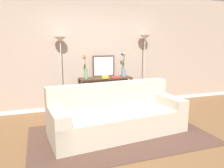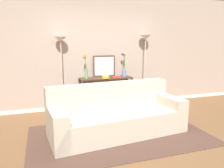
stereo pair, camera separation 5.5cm
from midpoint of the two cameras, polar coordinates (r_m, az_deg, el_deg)
The scene contains 13 objects.
ground_plane at distance 3.96m, azimuth 2.69°, elevation -13.62°, with size 16.00×16.00×0.02m, color brown.
back_wall at distance 5.53m, azimuth -4.94°, elevation 8.38°, with size 12.00×0.15×2.81m.
area_rug at distance 3.99m, azimuth 1.73°, elevation -13.18°, with size 3.09×1.81×0.01m.
couch at distance 4.02m, azimuth 0.83°, elevation -8.33°, with size 2.47×1.18×0.88m.
console_table at distance 5.39m, azimuth -1.98°, elevation -0.83°, with size 1.29×0.36×0.79m.
floor_lamp_left at distance 5.12m, azimuth -13.52°, elevation 7.68°, with size 0.28×0.28×1.75m.
floor_lamp_right at distance 5.72m, azimuth 8.24°, elevation 8.61°, with size 0.28×0.28×1.81m.
wall_mirror at distance 5.45m, azimuth -2.47°, elevation 4.67°, with size 0.56×0.02×0.52m.
vase_tall_flowers at distance 5.18m, azimuth -7.23°, elevation 3.86°, with size 0.10×0.09×0.57m.
vase_short_flowers at distance 5.51m, azimuth 2.75°, elevation 4.22°, with size 0.12×0.12×0.61m.
fruit_bowl at distance 5.23m, azimuth -2.05°, elevation 1.85°, with size 0.19×0.19×0.06m.
book_stack at distance 5.33m, azimuth 0.70°, elevation 1.86°, with size 0.22×0.16×0.03m.
book_row_under_console at distance 5.43m, azimuth -5.14°, elevation -6.05°, with size 0.43×0.18×0.13m.
Camera 1 is at (-1.36, -3.34, 1.62)m, focal length 35.10 mm.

